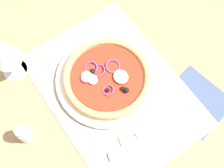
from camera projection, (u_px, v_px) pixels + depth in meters
The scene contains 9 objects.
ground_plane at pixel (114, 92), 84.94cm from camera, with size 190.00×140.00×2.40cm, color #9E7A56.
placemat at pixel (114, 90), 83.65cm from camera, with size 44.71×32.20×0.40cm, color #A39984.
plate at pixel (106, 80), 83.94cm from camera, with size 26.33×26.33×1.11cm, color silver.
pizza at pixel (106, 78), 82.43cm from camera, with size 22.54×22.54×2.69cm.
fork at pixel (150, 130), 79.18cm from camera, with size 5.78×17.84×0.44cm.
knife at pixel (148, 145), 77.69cm from camera, with size 7.79×19.52×0.62cm.
wine_glass at pixel (3, 51), 76.63cm from camera, with size 7.20×7.20×14.90cm.
napkin at pixel (196, 101), 82.55cm from camera, with size 15.02×13.51×0.36cm, color #425175.
pepper_shaker at pixel (24, 134), 76.13cm from camera, with size 3.20×3.20×6.70cm.
Camera 1 is at (-24.98, 18.18, 77.95)cm, focal length 52.21 mm.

